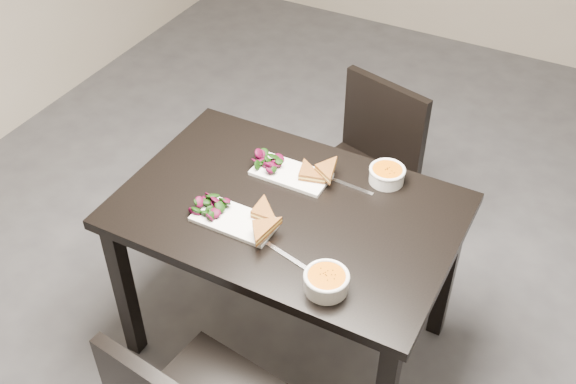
# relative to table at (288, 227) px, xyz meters

# --- Properties ---
(ground) EXTENTS (5.00, 5.00, 0.00)m
(ground) POSITION_rel_table_xyz_m (0.33, 0.40, -0.65)
(ground) COLOR #47474C
(ground) RESTS_ON ground
(table) EXTENTS (1.20, 0.80, 0.75)m
(table) POSITION_rel_table_xyz_m (0.00, 0.00, 0.00)
(table) COLOR black
(table) RESTS_ON ground
(chair_far) EXTENTS (0.52, 0.52, 0.85)m
(chair_far) POSITION_rel_table_xyz_m (0.03, 0.68, -0.17)
(chair_far) COLOR black
(chair_far) RESTS_ON ground
(plate_near) EXTENTS (0.29, 0.15, 0.01)m
(plate_near) POSITION_rel_table_xyz_m (-0.13, -0.15, 0.11)
(plate_near) COLOR white
(plate_near) RESTS_ON table
(sandwich_near) EXTENTS (0.15, 0.11, 0.05)m
(sandwich_near) POSITION_rel_table_xyz_m (-0.06, -0.14, 0.14)
(sandwich_near) COLOR #A96123
(sandwich_near) RESTS_ON plate_near
(salad_near) EXTENTS (0.09, 0.08, 0.04)m
(salad_near) POSITION_rel_table_xyz_m (-0.23, -0.15, 0.13)
(salad_near) COLOR black
(salad_near) RESTS_ON plate_near
(soup_bowl_near) EXTENTS (0.15, 0.15, 0.07)m
(soup_bowl_near) POSITION_rel_table_xyz_m (0.29, -0.28, 0.14)
(soup_bowl_near) COLOR white
(soup_bowl_near) RESTS_ON table
(cutlery_near) EXTENTS (0.18, 0.06, 0.00)m
(cutlery_near) POSITION_rel_table_xyz_m (0.11, -0.22, 0.10)
(cutlery_near) COLOR silver
(cutlery_near) RESTS_ON table
(plate_far) EXTENTS (0.29, 0.15, 0.01)m
(plate_far) POSITION_rel_table_xyz_m (-0.07, 0.16, 0.11)
(plate_far) COLOR white
(plate_far) RESTS_ON table
(sandwich_far) EXTENTS (0.17, 0.14, 0.05)m
(sandwich_far) POSITION_rel_table_xyz_m (-0.01, 0.15, 0.14)
(sandwich_far) COLOR #A96123
(sandwich_far) RESTS_ON plate_far
(salad_far) EXTENTS (0.09, 0.08, 0.04)m
(salad_far) POSITION_rel_table_xyz_m (-0.17, 0.16, 0.13)
(salad_far) COLOR black
(salad_far) RESTS_ON plate_far
(soup_bowl_far) EXTENTS (0.14, 0.14, 0.06)m
(soup_bowl_far) POSITION_rel_table_xyz_m (0.26, 0.30, 0.13)
(soup_bowl_far) COLOR white
(soup_bowl_far) RESTS_ON table
(cutlery_far) EXTENTS (0.18, 0.03, 0.00)m
(cutlery_far) POSITION_rel_table_xyz_m (0.15, 0.21, 0.10)
(cutlery_far) COLOR silver
(cutlery_far) RESTS_ON table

